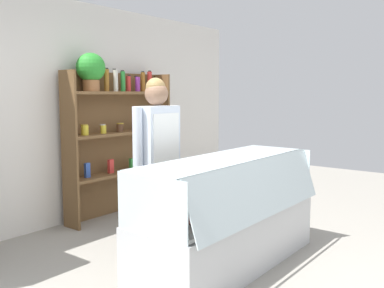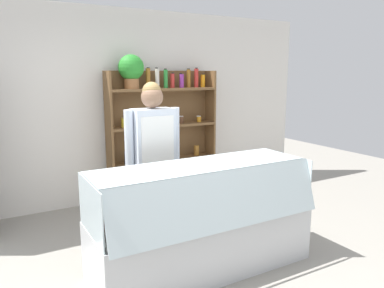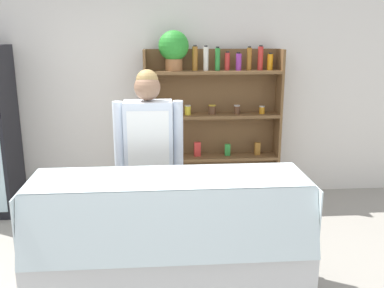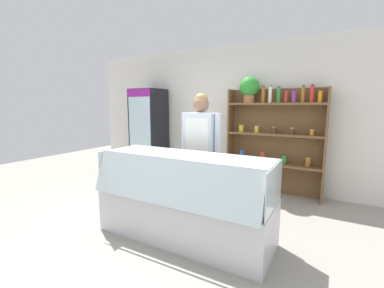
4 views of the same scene
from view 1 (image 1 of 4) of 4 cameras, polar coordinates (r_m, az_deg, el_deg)
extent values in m
plane|color=gray|center=(3.98, 2.56, -16.74)|extent=(12.00, 12.00, 0.00)
cube|color=white|center=(5.33, -18.05, 3.88)|extent=(6.80, 0.10, 2.70)
cube|color=brown|center=(5.75, -10.37, 0.06)|extent=(1.63, 0.02, 1.85)
cube|color=brown|center=(5.14, -15.98, -0.88)|extent=(0.03, 0.28, 1.85)
cube|color=brown|center=(6.21, -4.00, 0.65)|extent=(0.03, 0.28, 1.85)
cube|color=brown|center=(5.70, -9.35, -3.75)|extent=(1.57, 0.28, 0.04)
cube|color=brown|center=(5.63, -9.46, 1.45)|extent=(1.57, 0.28, 0.04)
cube|color=brown|center=(5.61, -9.56, 6.74)|extent=(1.57, 0.28, 0.04)
cylinder|color=#996038|center=(5.31, -13.29, 7.58)|extent=(0.20, 0.20, 0.13)
sphere|color=green|center=(5.31, -13.35, 9.90)|extent=(0.35, 0.35, 0.35)
cylinder|color=#9E6623|center=(5.47, -11.32, 8.33)|extent=(0.06, 0.06, 0.27)
cylinder|color=black|center=(5.47, -11.32, 9.84)|extent=(0.04, 0.04, 0.02)
cylinder|color=silver|center=(5.53, -10.15, 8.31)|extent=(0.06, 0.06, 0.27)
cylinder|color=black|center=(5.55, -10.33, 9.77)|extent=(0.04, 0.04, 0.02)
cylinder|color=#2D8C38|center=(5.64, -9.20, 8.23)|extent=(0.06, 0.06, 0.25)
cylinder|color=black|center=(5.64, -9.27, 9.60)|extent=(0.04, 0.04, 0.02)
cylinder|color=red|center=(5.73, -8.47, 7.95)|extent=(0.06, 0.06, 0.20)
cylinder|color=black|center=(5.72, -8.39, 9.04)|extent=(0.04, 0.04, 0.02)
cylinder|color=purple|center=(5.79, -7.27, 7.91)|extent=(0.06, 0.06, 0.19)
cylinder|color=black|center=(5.81, -7.47, 8.93)|extent=(0.04, 0.04, 0.02)
cylinder|color=#9E6623|center=(5.90, -6.55, 8.22)|extent=(0.06, 0.06, 0.26)
cylinder|color=black|center=(5.90, -6.58, 9.55)|extent=(0.04, 0.04, 0.02)
cylinder|color=red|center=(6.00, -5.67, 8.27)|extent=(0.06, 0.06, 0.27)
cylinder|color=black|center=(6.00, -5.68, 9.64)|extent=(0.04, 0.04, 0.02)
cylinder|color=orange|center=(6.09, -4.95, 7.85)|extent=(0.07, 0.07, 0.19)
cylinder|color=black|center=(6.08, -4.88, 8.80)|extent=(0.04, 0.04, 0.02)
cylinder|color=yellow|center=(5.24, -14.10, 1.78)|extent=(0.09, 0.09, 0.12)
cylinder|color=gold|center=(5.24, -14.20, 2.49)|extent=(0.09, 0.09, 0.01)
cylinder|color=yellow|center=(5.41, -11.74, 1.93)|extent=(0.07, 0.07, 0.10)
cylinder|color=silver|center=(5.42, -11.84, 2.54)|extent=(0.07, 0.07, 0.01)
cylinder|color=brown|center=(5.62, -9.60, 2.15)|extent=(0.09, 0.09, 0.10)
cylinder|color=gold|center=(5.61, -9.55, 2.72)|extent=(0.09, 0.09, 0.01)
cylinder|color=brown|center=(5.82, -7.30, 2.31)|extent=(0.07, 0.07, 0.09)
cylinder|color=silver|center=(5.82, -7.38, 2.83)|extent=(0.07, 0.07, 0.01)
cylinder|color=orange|center=(6.03, -5.25, 2.42)|extent=(0.07, 0.07, 0.08)
cylinder|color=silver|center=(6.04, -5.32, 2.87)|extent=(0.07, 0.07, 0.01)
cube|color=#3356B2|center=(5.33, -13.79, -3.42)|extent=(0.07, 0.04, 0.18)
cube|color=red|center=(5.56, -10.78, -2.93)|extent=(0.08, 0.05, 0.18)
cube|color=#2D8C38|center=(5.81, -8.02, -2.62)|extent=(0.07, 0.05, 0.14)
cube|color=#9E6623|center=(6.07, -5.50, -2.13)|extent=(0.07, 0.05, 0.16)
cube|color=silver|center=(4.05, 4.82, -12.19)|extent=(2.07, 0.73, 0.55)
cube|color=white|center=(3.96, 4.87, -8.15)|extent=(2.01, 0.67, 0.03)
cube|color=silver|center=(3.74, 9.32, -5.87)|extent=(2.03, 0.16, 0.47)
cube|color=silver|center=(3.90, 4.32, -1.92)|extent=(2.03, 0.57, 0.01)
cube|color=silver|center=(3.13, -5.50, -8.33)|extent=(0.01, 0.69, 0.45)
cube|color=silver|center=(4.79, 11.61, -3.14)|extent=(0.01, 0.69, 0.45)
cube|color=tan|center=(3.36, -4.31, -10.14)|extent=(0.16, 0.13, 0.05)
cube|color=white|center=(3.23, -1.40, -10.87)|extent=(0.05, 0.03, 0.02)
cube|color=beige|center=(3.57, -1.27, -9.22)|extent=(0.17, 0.14, 0.04)
cube|color=white|center=(3.44, 1.58, -9.76)|extent=(0.05, 0.03, 0.02)
cube|color=tan|center=(3.78, 1.43, -8.24)|extent=(0.16, 0.14, 0.05)
cube|color=white|center=(3.66, 4.20, -8.76)|extent=(0.05, 0.03, 0.02)
cube|color=tan|center=(4.00, 3.82, -7.43)|extent=(0.16, 0.14, 0.05)
cube|color=white|center=(3.88, 6.50, -7.86)|extent=(0.05, 0.03, 0.02)
cube|color=tan|center=(4.22, 5.95, -6.62)|extent=(0.16, 0.12, 0.06)
cube|color=white|center=(4.12, 8.54, -7.05)|extent=(0.05, 0.03, 0.02)
cube|color=tan|center=(4.46, 7.86, -5.92)|extent=(0.16, 0.13, 0.06)
cube|color=white|center=(4.35, 10.35, -6.32)|extent=(0.05, 0.03, 0.02)
cube|color=beige|center=(4.69, 9.57, -5.31)|extent=(0.17, 0.14, 0.06)
cube|color=white|center=(4.60, 11.97, -5.66)|extent=(0.05, 0.03, 0.02)
cylinder|color=#C1706B|center=(3.22, -1.93, -10.27)|extent=(0.18, 0.14, 0.12)
cylinder|color=#A35B4C|center=(3.38, 0.50, -9.26)|extent=(0.18, 0.16, 0.14)
cylinder|color=white|center=(4.32, 9.62, -5.37)|extent=(0.07, 0.07, 0.20)
cylinder|color=white|center=(4.41, 10.24, -5.14)|extent=(0.07, 0.07, 0.20)
cylinder|color=#2D2D38|center=(4.25, -5.47, -9.47)|extent=(0.13, 0.13, 0.80)
cylinder|color=#2D2D38|center=(4.38, -3.78, -8.96)|extent=(0.13, 0.13, 0.80)
cube|color=silver|center=(4.17, -4.71, 0.51)|extent=(0.42, 0.24, 0.66)
cube|color=white|center=(4.15, -3.38, -4.48)|extent=(0.36, 0.01, 1.24)
cylinder|color=silver|center=(3.98, -7.26, 0.65)|extent=(0.09, 0.09, 0.60)
cylinder|color=silver|center=(4.37, -2.38, 1.24)|extent=(0.09, 0.09, 0.60)
sphere|color=#8C664C|center=(4.15, -4.77, 6.70)|extent=(0.23, 0.23, 0.23)
sphere|color=#997A47|center=(4.16, -4.88, 7.48)|extent=(0.19, 0.19, 0.19)
camera|label=2|loc=(1.69, 64.34, 11.26)|focal=35.00mm
camera|label=3|loc=(3.30, 54.47, 11.84)|focal=40.00mm
camera|label=4|loc=(4.73, 42.83, 4.79)|focal=24.00mm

